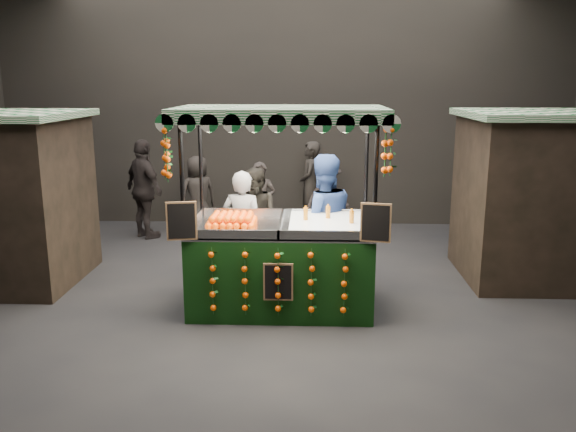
{
  "coord_description": "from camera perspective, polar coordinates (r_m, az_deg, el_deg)",
  "views": [
    {
      "loc": [
        0.59,
        -7.62,
        3.05
      ],
      "look_at": [
        0.26,
        0.53,
        1.18
      ],
      "focal_mm": 36.95,
      "sensor_mm": 36.0,
      "label": 1
    }
  ],
  "objects": [
    {
      "name": "juice_stall",
      "position": [
        7.95,
        -0.6,
        -3.17
      ],
      "size": [
        2.8,
        1.65,
        2.72
      ],
      "color": "black",
      "rests_on": "ground"
    },
    {
      "name": "shopper_4",
      "position": [
        12.13,
        -8.65,
        2.05
      ],
      "size": [
        0.92,
        0.85,
        1.58
      ],
      "rotation": [
        0.0,
        0.0,
        3.74
      ],
      "color": "black",
      "rests_on": "ground"
    },
    {
      "name": "shopper_3",
      "position": [
        11.74,
        3.82,
        1.62
      ],
      "size": [
        1.11,
        0.91,
        1.5
      ],
      "rotation": [
        0.0,
        0.0,
        0.42
      ],
      "color": "#292221",
      "rests_on": "ground"
    },
    {
      "name": "shopper_5",
      "position": [
        11.14,
        18.48,
        1.01
      ],
      "size": [
        1.18,
        1.68,
        1.75
      ],
      "rotation": [
        0.0,
        0.0,
        2.03
      ],
      "color": "black",
      "rests_on": "ground"
    },
    {
      "name": "neighbour_stall_right",
      "position": [
        10.03,
        24.6,
        1.76
      ],
      "size": [
        3.0,
        2.2,
        2.6
      ],
      "color": "black",
      "rests_on": "ground"
    },
    {
      "name": "ground",
      "position": [
        8.23,
        -1.99,
        -8.83
      ],
      "size": [
        12.0,
        12.0,
        0.0
      ],
      "primitive_type": "plane",
      "color": "black",
      "rests_on": "ground"
    },
    {
      "name": "shopper_0",
      "position": [
        11.14,
        -2.68,
        1.19
      ],
      "size": [
        0.6,
        0.42,
        1.57
      ],
      "rotation": [
        0.0,
        0.0,
        -0.09
      ],
      "color": "#2D2624",
      "rests_on": "ground"
    },
    {
      "name": "shopper_2",
      "position": [
        11.9,
        -13.65,
        2.52
      ],
      "size": [
        1.15,
        1.13,
        1.95
      ],
      "rotation": [
        0.0,
        0.0,
        2.38
      ],
      "color": "black",
      "rests_on": "ground"
    },
    {
      "name": "shopper_1",
      "position": [
        9.8,
        -2.97,
        -0.18
      ],
      "size": [
        0.98,
        0.87,
        1.66
      ],
      "rotation": [
        0.0,
        0.0,
        -0.37
      ],
      "color": "#292521",
      "rests_on": "ground"
    },
    {
      "name": "vendor_grey",
      "position": [
        8.9,
        -4.38,
        -1.22
      ],
      "size": [
        0.71,
        0.53,
        1.76
      ],
      "rotation": [
        0.0,
        0.0,
        2.95
      ],
      "color": "gray",
      "rests_on": "ground"
    },
    {
      "name": "vendor_blue",
      "position": [
        8.68,
        3.33,
        -0.67
      ],
      "size": [
        1.13,
        0.97,
        2.02
      ],
      "rotation": [
        0.0,
        0.0,
        3.37
      ],
      "color": "navy",
      "rests_on": "ground"
    },
    {
      "name": "shopper_6",
      "position": [
        12.4,
        2.11,
        3.0
      ],
      "size": [
        0.48,
        0.69,
        1.82
      ],
      "rotation": [
        0.0,
        0.0,
        -1.64
      ],
      "color": "#292521",
      "rests_on": "ground"
    },
    {
      "name": "market_hall",
      "position": [
        7.65,
        -2.19,
        15.43
      ],
      "size": [
        12.1,
        10.1,
        5.05
      ],
      "color": "black",
      "rests_on": "ground"
    }
  ]
}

